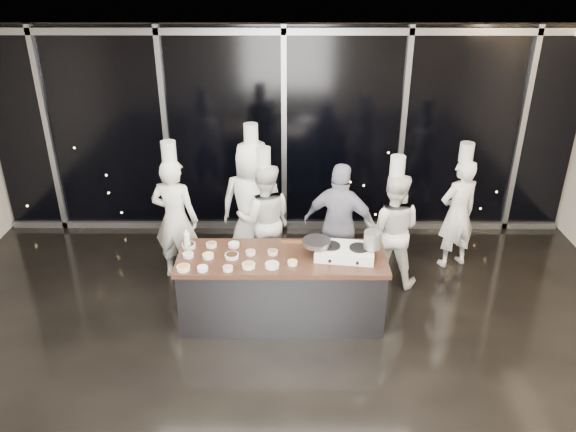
% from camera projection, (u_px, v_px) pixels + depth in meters
% --- Properties ---
extents(ground, '(9.00, 9.00, 0.00)m').
position_uv_depth(ground, '(281.00, 367.00, 6.19)').
color(ground, black).
rests_on(ground, ground).
extents(room_shell, '(9.02, 7.02, 3.21)m').
position_uv_depth(room_shell, '(299.00, 179.00, 5.20)').
color(room_shell, beige).
rests_on(room_shell, ground).
extents(window_wall, '(8.90, 0.11, 3.20)m').
position_uv_depth(window_wall, '(284.00, 133.00, 8.57)').
color(window_wall, black).
rests_on(window_wall, ground).
extents(demo_counter, '(2.46, 0.86, 0.90)m').
position_uv_depth(demo_counter, '(282.00, 288.00, 6.80)').
color(demo_counter, '#36363B').
rests_on(demo_counter, ground).
extents(stove, '(0.73, 0.51, 0.14)m').
position_uv_depth(stove, '(345.00, 252.00, 6.56)').
color(stove, silver).
rests_on(stove, demo_counter).
extents(frying_pan, '(0.60, 0.38, 0.06)m').
position_uv_depth(frying_pan, '(316.00, 242.00, 6.55)').
color(frying_pan, gray).
rests_on(frying_pan, stove).
extents(stock_pot, '(0.23, 0.23, 0.20)m').
position_uv_depth(stock_pot, '(373.00, 240.00, 6.45)').
color(stock_pot, '#A9A9AC').
rests_on(stock_pot, stove).
extents(prep_bowls, '(1.39, 0.69, 0.05)m').
position_uv_depth(prep_bowls, '(227.00, 257.00, 6.53)').
color(prep_bowls, silver).
rests_on(prep_bowls, demo_counter).
extents(squeeze_bottle, '(0.07, 0.07, 0.27)m').
position_uv_depth(squeeze_bottle, '(187.00, 239.00, 6.71)').
color(squeeze_bottle, white).
rests_on(squeeze_bottle, demo_counter).
extents(chef_far_left, '(0.71, 0.54, 1.97)m').
position_uv_depth(chef_far_left, '(175.00, 218.00, 7.53)').
color(chef_far_left, white).
rests_on(chef_far_left, ground).
extents(chef_left, '(1.00, 0.73, 2.11)m').
position_uv_depth(chef_left, '(253.00, 205.00, 7.77)').
color(chef_left, white).
rests_on(chef_left, ground).
extents(chef_center, '(0.79, 0.62, 1.84)m').
position_uv_depth(chef_center, '(265.00, 219.00, 7.68)').
color(chef_center, white).
rests_on(chef_center, ground).
extents(guest, '(1.09, 0.74, 1.72)m').
position_uv_depth(guest, '(340.00, 226.00, 7.40)').
color(guest, '#161C3D').
rests_on(guest, ground).
extents(chef_right, '(0.90, 0.78, 1.83)m').
position_uv_depth(chef_right, '(392.00, 229.00, 7.43)').
color(chef_right, white).
rests_on(chef_right, ground).
extents(chef_side, '(0.69, 0.57, 1.84)m').
position_uv_depth(chef_side, '(458.00, 212.00, 7.83)').
color(chef_side, white).
rests_on(chef_side, ground).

